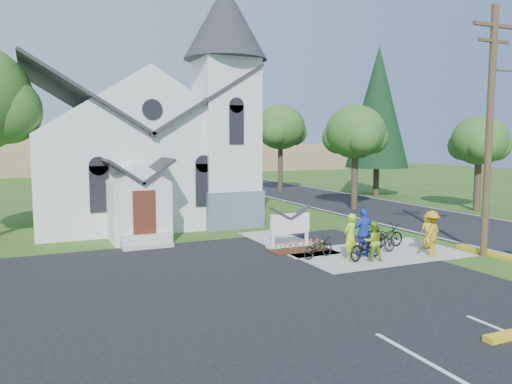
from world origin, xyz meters
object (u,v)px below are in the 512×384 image
church_sign (290,224)px  cyclist_3 (431,234)px  cyclist_2 (364,233)px  bike_4 (385,236)px  cyclist_0 (350,237)px  bike_3 (381,242)px  utility_pole (491,123)px  cyclist_4 (429,231)px  cyclist_1 (373,241)px  bike_1 (372,238)px  bike_0 (318,247)px  bike_2 (366,246)px

church_sign → cyclist_3: cyclist_3 is taller
cyclist_2 → bike_4: (1.82, 0.95, -0.46)m
church_sign → cyclist_0: size_ratio=1.20×
bike_3 → cyclist_3: bearing=-134.5°
church_sign → utility_pole: utility_pole is taller
cyclist_2 → cyclist_4: (3.46, 0.07, -0.20)m
bike_4 → cyclist_1: bearing=128.5°
cyclist_1 → cyclist_3: size_ratio=0.83×
bike_1 → cyclist_1: bearing=132.9°
bike_0 → cyclist_3: (4.29, -1.63, 0.51)m
cyclist_2 → bike_0: bearing=-12.8°
church_sign → utility_pole: size_ratio=0.22×
bike_1 → cyclist_2: (-1.10, -0.87, 0.47)m
bike_2 → church_sign: bearing=6.0°
cyclist_4 → bike_3: bearing=8.9°
utility_pole → cyclist_2: bearing=160.4°
cyclist_0 → bike_2: bearing=146.4°
cyclist_4 → bike_0: bearing=6.6°
cyclist_0 → bike_2: (0.63, -0.15, -0.40)m
cyclist_2 → bike_4: 2.10m
cyclist_2 → cyclist_3: bearing=161.0°
bike_0 → bike_4: bearing=-99.1°
bike_1 → bike_4: bearing=-93.6°
bike_3 → bike_4: size_ratio=0.76×
utility_pole → bike_2: size_ratio=5.10×
utility_pole → bike_4: 6.28m
bike_4 → cyclist_3: bearing=-164.1°
cyclist_2 → bike_4: cyclist_2 is taller
church_sign → bike_1: size_ratio=1.32×
bike_2 → bike_4: size_ratio=1.00×
utility_pole → cyclist_3: size_ratio=5.40×
bike_0 → cyclist_4: bearing=-110.7°
utility_pole → bike_3: (-3.76, 1.91, -4.91)m
bike_2 → bike_4: same height
bike_0 → utility_pole: bearing=-124.3°
church_sign → bike_3: size_ratio=1.49×
cyclist_0 → cyclist_1: size_ratio=1.19×
utility_pole → cyclist_4: bearing=127.0°
bike_2 → cyclist_1: bearing=-178.9°
cyclist_3 → bike_4: 2.18m
cyclist_4 → cyclist_3: bearing=61.8°
cyclist_0 → cyclist_4: size_ratio=1.19×
cyclist_1 → bike_0: bearing=-21.5°
church_sign → bike_0: size_ratio=1.39×
cyclist_3 → bike_1: bearing=-79.3°
utility_pole → cyclist_4: utility_pole is taller
utility_pole → bike_4: bearing=138.3°
bike_0 → cyclist_4: cyclist_4 is taller
cyclist_1 → bike_4: (1.93, 1.69, -0.26)m
utility_pole → cyclist_3: utility_pole is taller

